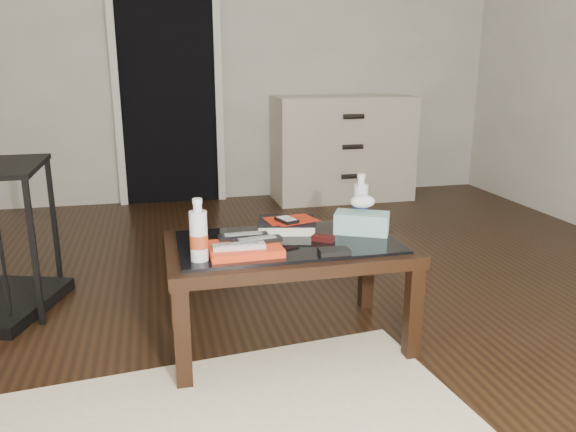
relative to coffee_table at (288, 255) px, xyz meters
name	(u,v)px	position (x,y,z in m)	size (l,w,h in m)	color
ground	(280,315)	(0.02, 0.27, -0.40)	(5.00, 5.00, 0.00)	black
doorway	(168,82)	(-0.38, 2.73, 0.63)	(0.90, 0.08, 2.07)	black
coffee_table	(288,255)	(0.00, 0.00, 0.00)	(1.00, 0.60, 0.46)	black
dresser	(342,148)	(1.09, 2.49, 0.05)	(1.20, 0.53, 0.90)	beige
magazines	(244,249)	(-0.20, -0.11, 0.08)	(0.28, 0.21, 0.03)	red
remote_silver	(239,246)	(-0.23, -0.15, 0.11)	(0.20, 0.05, 0.02)	#B5B6BB
remote_black_front	(257,240)	(-0.15, -0.09, 0.11)	(0.20, 0.05, 0.02)	black
remote_black_back	(243,236)	(-0.19, -0.02, 0.11)	(0.20, 0.05, 0.02)	black
textbook	(287,225)	(0.03, 0.15, 0.09)	(0.25, 0.20, 0.05)	black
dvd_mailers	(288,219)	(0.04, 0.15, 0.11)	(0.19, 0.14, 0.01)	#AA200B
ipod	(287,220)	(0.02, 0.10, 0.12)	(0.06, 0.10, 0.02)	black
flip_phone	(323,238)	(0.14, -0.04, 0.08)	(0.09, 0.05, 0.02)	black
wallet	(334,251)	(0.14, -0.20, 0.07)	(0.12, 0.07, 0.02)	black
water_bottle_left	(198,230)	(-0.38, -0.16, 0.18)	(0.07, 0.07, 0.24)	white
water_bottle_right	(361,200)	(0.37, 0.14, 0.18)	(0.07, 0.07, 0.24)	white
tissue_box	(362,223)	(0.34, 0.03, 0.11)	(0.23, 0.12, 0.09)	teal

